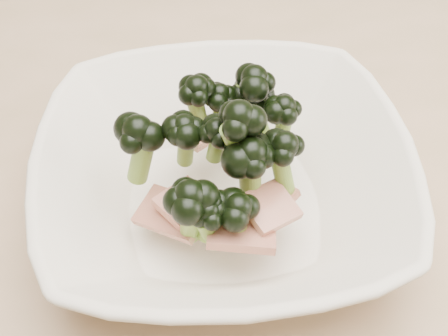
{
  "coord_description": "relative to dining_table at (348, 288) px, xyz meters",
  "views": [
    {
      "loc": [
        -0.17,
        -0.3,
        1.14
      ],
      "look_at": [
        -0.11,
        0.03,
        0.8
      ],
      "focal_mm": 50.0,
      "sensor_mm": 36.0,
      "label": 1
    }
  ],
  "objects": [
    {
      "name": "broccoli_dish",
      "position": [
        -0.11,
        0.03,
        0.14
      ],
      "size": [
        0.31,
        0.31,
        0.13
      ],
      "color": "beige",
      "rests_on": "dining_table"
    },
    {
      "name": "dining_table",
      "position": [
        0.0,
        0.0,
        0.0
      ],
      "size": [
        1.2,
        0.8,
        0.75
      ],
      "color": "tan",
      "rests_on": "ground"
    }
  ]
}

